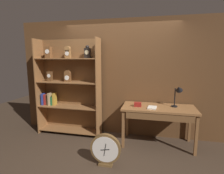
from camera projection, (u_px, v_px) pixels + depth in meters
The scene contains 8 objects.
ground_plane at pixel (107, 163), 2.98m from camera, with size 10.00×10.00×0.00m, color #3D2D21.
back_wood_panel at pixel (120, 78), 3.98m from camera, with size 4.80×0.05×2.60m, color brown.
bookshelf at pixel (68, 88), 4.04m from camera, with size 1.46×0.37×2.18m.
workbench at pixel (158, 112), 3.48m from camera, with size 1.43×0.67×0.79m.
desk_lamp at pixel (178, 92), 3.41m from camera, with size 0.21×0.21×0.46m.
toolbox_small at pixel (138, 104), 3.52m from camera, with size 0.14×0.10×0.08m, color maroon.
open_repair_manual at pixel (152, 108), 3.40m from camera, with size 0.16×0.22×0.03m, color silver.
round_clock_large at pixel (105, 150), 2.87m from camera, with size 0.51×0.11×0.55m.
Camera 1 is at (0.69, -2.65, 1.75)m, focal length 28.19 mm.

